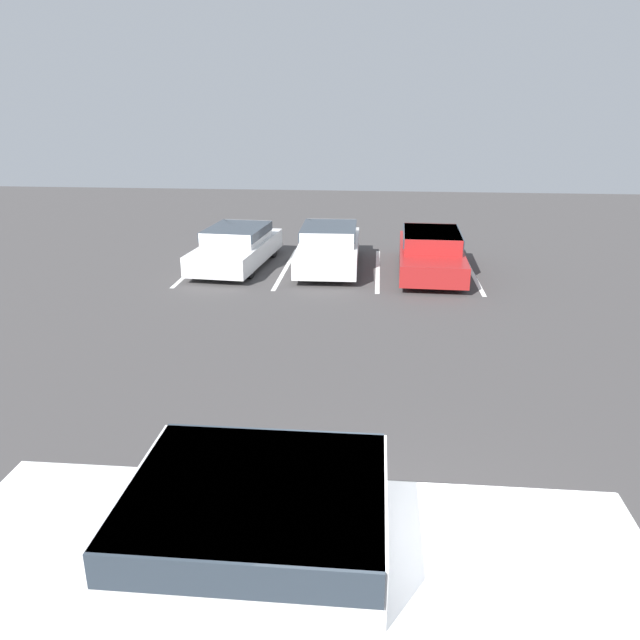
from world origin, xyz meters
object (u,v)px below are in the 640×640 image
object	(u,v)px
parked_sedan_a	(237,245)
parked_sedan_b	(329,245)
pickup_truck	(296,569)
parked_sedan_c	(431,251)

from	to	relation	value
parked_sedan_a	parked_sedan_b	distance (m)	2.76
parked_sedan_a	pickup_truck	bearing A→B (deg)	19.76
parked_sedan_b	parked_sedan_c	world-z (taller)	parked_sedan_b
pickup_truck	parked_sedan_b	world-z (taller)	pickup_truck
parked_sedan_a	parked_sedan_b	xyz separation A→B (m)	(2.76, 0.12, 0.03)
pickup_truck	parked_sedan_a	bearing A→B (deg)	104.69
pickup_truck	parked_sedan_b	bearing A→B (deg)	93.40
pickup_truck	parked_sedan_b	distance (m)	13.79
parked_sedan_b	parked_sedan_a	bearing A→B (deg)	-88.60
pickup_truck	parked_sedan_a	distance (m)	14.11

